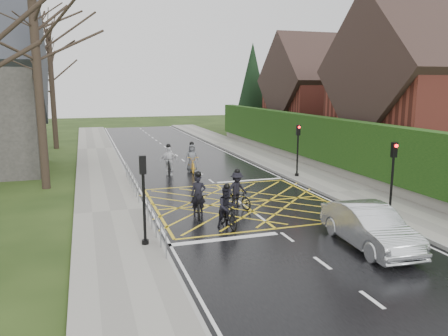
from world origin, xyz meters
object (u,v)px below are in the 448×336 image
cyclist_back (227,211)px  cyclist_lead (192,161)px  cyclist_rear (199,201)px  cyclist_mid (237,193)px  car (369,226)px  cyclist_front (169,164)px

cyclist_back → cyclist_lead: cyclist_lead is taller
cyclist_rear → cyclist_mid: 2.12m
cyclist_mid → cyclist_lead: (-0.00, 8.68, 0.03)m
cyclist_mid → car: bearing=-86.0°
cyclist_rear → cyclist_back: cyclist_rear is taller
cyclist_front → cyclist_lead: bearing=33.7°
cyclist_rear → cyclist_back: 1.99m
cyclist_back → cyclist_mid: cyclist_mid is taller
cyclist_rear → car: bearing=-36.3°
cyclist_mid → cyclist_front: 8.23m
cyclist_back → cyclist_front: cyclist_front is taller
cyclist_mid → car: 6.62m
cyclist_rear → cyclist_back: size_ratio=1.17×
cyclist_front → cyclist_rear: bearing=-79.4°
cyclist_mid → cyclist_front: bearing=81.6°
cyclist_mid → cyclist_lead: 8.68m
cyclist_rear → cyclist_lead: size_ratio=0.99×
cyclist_rear → car: size_ratio=0.47×
cyclist_rear → cyclist_mid: size_ratio=1.07×
cyclist_back → car: 5.29m
cyclist_front → cyclist_back: bearing=-75.5°
cyclist_back → cyclist_lead: 11.35m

